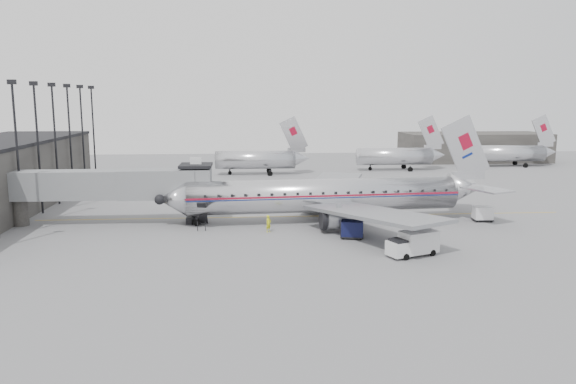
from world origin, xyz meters
The scene contains 13 objects.
ground centered at (0.00, 0.00, 0.00)m, with size 160.00×160.00×0.00m, color slate.
hangar centered at (45.00, 60.00, 3.00)m, with size 30.00×12.00×6.00m, color #353330.
apron_line centered at (3.00, 6.00, 0.01)m, with size 0.15×60.00×0.01m, color gold.
jet_bridge centered at (-16.66, 3.67, 4.18)m, with size 21.00×6.20×7.10m.
floodlight_masts centered at (-27.50, 13.00, 8.36)m, with size 0.90×42.25×15.25m.
distant_aircraft_near centered at (-1.79, 42.00, 2.73)m, with size 16.39×3.20×10.26m.
distant_aircraft_mid centered at (24.21, 46.00, 2.73)m, with size 16.39×3.20×10.26m.
distant_aircraft_far centered at (48.21, 50.00, 2.73)m, with size 16.39×3.20×10.26m.
airliner centered at (5.46, 3.05, 2.92)m, with size 36.78×33.98×11.63m.
service_van centered at (10.58, -10.93, 1.12)m, with size 4.84×3.31×2.13m.
baggage_cart_navy centered at (6.54, -4.46, 0.91)m, with size 2.50×2.11×1.72m.
baggage_cart_white centered at (22.26, 2.00, 0.86)m, with size 2.17×1.72×1.62m.
ramp_worker centered at (-1.42, -1.32, 0.87)m, with size 0.63×0.41×1.73m, color yellow.
Camera 1 is at (-3.57, -56.54, 13.40)m, focal length 35.00 mm.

